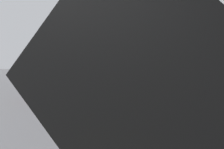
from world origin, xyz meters
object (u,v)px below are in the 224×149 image
at_px(traffic_cone_mid_lane, 124,123).
at_px(highway_guide_sign, 206,41).
at_px(roadwork_sign, 121,87).
at_px(pickup_car, 79,82).
at_px(arrow_board_trailer, 157,99).
at_px(box_truck, 191,60).

bearing_deg(traffic_cone_mid_lane, highway_guide_sign, 78.20).
bearing_deg(roadwork_sign, traffic_cone_mid_lane, 101.08).
distance_m(roadwork_sign, pickup_car, 10.67).
bearing_deg(highway_guide_sign, pickup_car, -121.83).
relative_size(pickup_car, highway_guide_sign, 0.99).
relative_size(roadwork_sign, highway_guide_sign, 0.47).
xyz_separation_m(pickup_car, traffic_cone_mid_lane, (3.38, -5.88, -0.38)).
relative_size(roadwork_sign, traffic_cone_mid_lane, 3.63).
bearing_deg(traffic_cone_mid_lane, roadwork_sign, -78.92).
height_order(arrow_board_trailer, traffic_cone_mid_lane, arrow_board_trailer).
distance_m(arrow_board_trailer, box_truck, 6.46).
bearing_deg(box_truck, traffic_cone_mid_lane, -102.18).
bearing_deg(highway_guide_sign, arrow_board_trailer, -101.85).
distance_m(box_truck, highway_guide_sign, 8.68).
bearing_deg(arrow_board_trailer, highway_guide_sign, 78.15).
distance_m(roadwork_sign, traffic_cone_mid_lane, 4.15).
distance_m(roadwork_sign, highway_guide_sign, 21.27).
bearing_deg(traffic_cone_mid_lane, pickup_car, 119.87).
distance_m(pickup_car, highway_guide_sign, 13.45).
bearing_deg(roadwork_sign, box_truck, 84.94).
bearing_deg(box_truck, highway_guide_sign, 78.59).
distance_m(arrow_board_trailer, pickup_car, 5.13).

